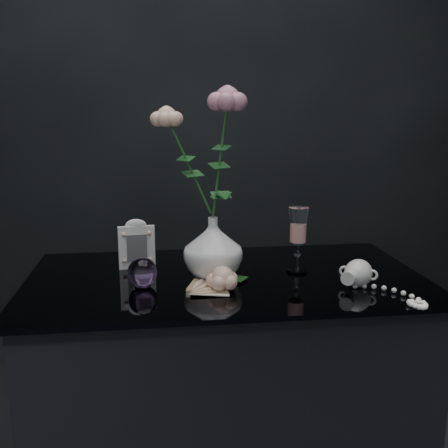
{
  "coord_description": "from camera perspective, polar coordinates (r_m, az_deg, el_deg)",
  "views": [
    {
      "loc": [
        -0.18,
        -1.27,
        1.2
      ],
      "look_at": [
        -0.01,
        -0.02,
        0.92
      ],
      "focal_mm": 42.0,
      "sensor_mm": 36.0,
      "label": 1
    }
  ],
  "objects": [
    {
      "name": "paperweight",
      "position": [
        1.34,
        -8.88,
        -5.18
      ],
      "size": [
        0.09,
        0.09,
        0.07
      ],
      "primitive_type": null,
      "rotation": [
        0.0,
        0.0,
        -0.31
      ],
      "color": "#A97BC8",
      "rests_on": "table"
    },
    {
      "name": "loose_rose",
      "position": [
        1.29,
        -0.15,
        -5.94
      ],
      "size": [
        0.2,
        0.22,
        0.06
      ],
      "primitive_type": null,
      "rotation": [
        0.0,
        0.0,
        0.43
      ],
      "color": "beige",
      "rests_on": "table"
    },
    {
      "name": "picture_frame",
      "position": [
        1.48,
        -9.49,
        -2.13
      ],
      "size": [
        0.11,
        0.09,
        0.14
      ],
      "primitive_type": null,
      "rotation": [
        0.0,
        0.0,
        0.1
      ],
      "color": "white",
      "rests_on": "table"
    },
    {
      "name": "pearl_jar",
      "position": [
        1.37,
        14.42,
        -5.06
      ],
      "size": [
        0.34,
        0.34,
        0.07
      ],
      "primitive_type": null,
      "rotation": [
        0.0,
        0.0,
        -0.6
      ],
      "color": "silver",
      "rests_on": "table"
    },
    {
      "name": "table",
      "position": [
        1.57,
        0.2,
        -19.07
      ],
      "size": [
        1.05,
        0.58,
        0.76
      ],
      "color": "black",
      "rests_on": "ground"
    },
    {
      "name": "paper_fan",
      "position": [
        1.26,
        -3.9,
        -7.45
      ],
      "size": [
        0.23,
        0.21,
        0.02
      ],
      "primitive_type": null,
      "rotation": [
        0.0,
        0.0,
        0.32
      ],
      "color": "#FFF7CB",
      "rests_on": "table"
    },
    {
      "name": "wine_glass",
      "position": [
        1.43,
        8.04,
        -1.74
      ],
      "size": [
        0.06,
        0.06,
        0.18
      ],
      "primitive_type": null,
      "rotation": [
        0.0,
        0.0,
        0.17
      ],
      "color": "white",
      "rests_on": "table"
    },
    {
      "name": "vase",
      "position": [
        1.37,
        -1.2,
        -2.61
      ],
      "size": [
        0.16,
        0.16,
        0.16
      ],
      "primitive_type": "imported",
      "rotation": [
        0.0,
        0.0,
        0.04
      ],
      "color": "white",
      "rests_on": "table"
    },
    {
      "name": "roses",
      "position": [
        1.33,
        -2.05,
        8.16
      ],
      "size": [
        0.23,
        0.11,
        0.38
      ],
      "color": "#F8B897",
      "rests_on": "vase"
    }
  ]
}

